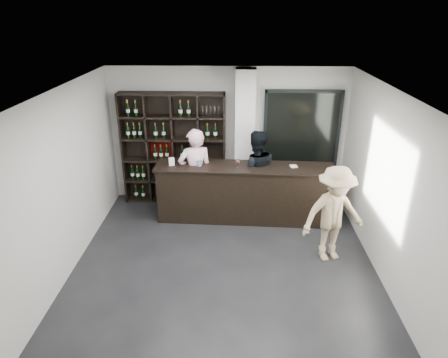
{
  "coord_description": "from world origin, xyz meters",
  "views": [
    {
      "loc": [
        0.16,
        -5.44,
        4.01
      ],
      "look_at": [
        -0.03,
        1.1,
        1.16
      ],
      "focal_mm": 32.0,
      "sensor_mm": 36.0,
      "label": 1
    }
  ],
  "objects_px": {
    "taster_black": "(255,174)",
    "customer": "(334,215)",
    "taster_pink": "(196,174)",
    "tasting_counter": "(244,193)",
    "wine_shelf": "(174,149)"
  },
  "relations": [
    {
      "from": "taster_black",
      "to": "taster_pink",
      "type": "bearing_deg",
      "value": -0.12
    },
    {
      "from": "tasting_counter",
      "to": "taster_pink",
      "type": "height_order",
      "value": "taster_pink"
    },
    {
      "from": "taster_black",
      "to": "customer",
      "type": "height_order",
      "value": "taster_black"
    },
    {
      "from": "tasting_counter",
      "to": "customer",
      "type": "bearing_deg",
      "value": -40.58
    },
    {
      "from": "taster_pink",
      "to": "tasting_counter",
      "type": "bearing_deg",
      "value": 159.17
    },
    {
      "from": "wine_shelf",
      "to": "customer",
      "type": "height_order",
      "value": "wine_shelf"
    },
    {
      "from": "taster_pink",
      "to": "taster_black",
      "type": "relative_size",
      "value": 1.03
    },
    {
      "from": "wine_shelf",
      "to": "tasting_counter",
      "type": "xyz_separation_m",
      "value": [
        1.5,
        -0.82,
        -0.62
      ]
    },
    {
      "from": "tasting_counter",
      "to": "taster_black",
      "type": "distance_m",
      "value": 0.45
    },
    {
      "from": "wine_shelf",
      "to": "taster_pink",
      "type": "xyz_separation_m",
      "value": [
        0.53,
        -0.72,
        -0.27
      ]
    },
    {
      "from": "taster_black",
      "to": "customer",
      "type": "xyz_separation_m",
      "value": [
        1.23,
        -1.58,
        -0.05
      ]
    },
    {
      "from": "taster_black",
      "to": "customer",
      "type": "bearing_deg",
      "value": 121.74
    },
    {
      "from": "tasting_counter",
      "to": "taster_pink",
      "type": "xyz_separation_m",
      "value": [
        -0.97,
        0.1,
        0.35
      ]
    },
    {
      "from": "wine_shelf",
      "to": "customer",
      "type": "xyz_separation_m",
      "value": [
        2.95,
        -2.17,
        -0.35
      ]
    },
    {
      "from": "taster_pink",
      "to": "customer",
      "type": "height_order",
      "value": "taster_pink"
    }
  ]
}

